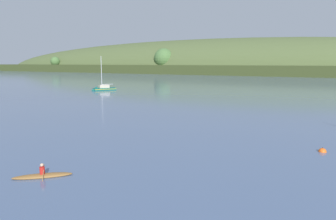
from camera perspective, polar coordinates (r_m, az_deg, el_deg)
far_shoreline_hill at (r=230.37m, az=7.99°, el=6.80°), size 580.40×106.54×49.07m
sailboat_near_mooring at (r=85.30m, az=-12.00°, el=3.74°), size 4.69×6.75×9.88m
canoe_with_paddler at (r=22.01m, az=-21.97°, el=-11.05°), size 3.00×3.26×1.02m
mooring_buoy_foreground at (r=28.92m, az=26.39°, el=-6.87°), size 0.64×0.64×0.72m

